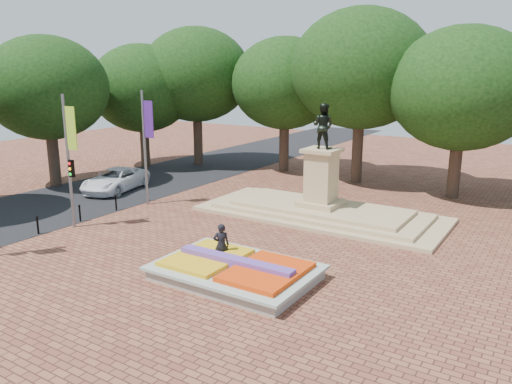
{
  "coord_description": "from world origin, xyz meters",
  "views": [
    {
      "loc": [
        11.69,
        -17.27,
        8.19
      ],
      "look_at": [
        -1.38,
        3.27,
        2.2
      ],
      "focal_mm": 35.0,
      "sensor_mm": 36.0,
      "label": 1
    }
  ],
  "objects_px": {
    "flower_bed": "(236,270)",
    "monument": "(321,201)",
    "van": "(115,180)",
    "pedestrian": "(221,245)"
  },
  "relations": [
    {
      "from": "flower_bed",
      "to": "pedestrian",
      "type": "xyz_separation_m",
      "value": [
        -1.32,
        0.83,
        0.57
      ]
    },
    {
      "from": "van",
      "to": "flower_bed",
      "type": "bearing_deg",
      "value": -41.02
    },
    {
      "from": "flower_bed",
      "to": "van",
      "type": "height_order",
      "value": "van"
    },
    {
      "from": "monument",
      "to": "van",
      "type": "xyz_separation_m",
      "value": [
        -14.59,
        -2.1,
        -0.1
      ]
    },
    {
      "from": "van",
      "to": "pedestrian",
      "type": "bearing_deg",
      "value": -40.52
    },
    {
      "from": "flower_bed",
      "to": "van",
      "type": "xyz_separation_m",
      "value": [
        -15.62,
        7.9,
        0.4
      ]
    },
    {
      "from": "flower_bed",
      "to": "pedestrian",
      "type": "relative_size",
      "value": 3.33
    },
    {
      "from": "flower_bed",
      "to": "monument",
      "type": "distance_m",
      "value": 10.07
    },
    {
      "from": "monument",
      "to": "pedestrian",
      "type": "height_order",
      "value": "monument"
    },
    {
      "from": "van",
      "to": "pedestrian",
      "type": "xyz_separation_m",
      "value": [
        14.29,
        -7.08,
        0.17
      ]
    }
  ]
}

